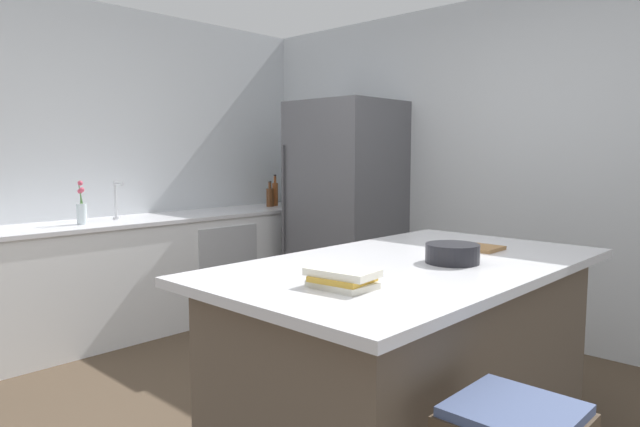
# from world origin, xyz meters

# --- Properties ---
(wall_rear) EXTENTS (6.00, 0.10, 2.60)m
(wall_rear) POSITION_xyz_m (0.00, 2.25, 1.30)
(wall_rear) COLOR silver
(wall_rear) RESTS_ON ground_plane
(wall_left) EXTENTS (0.10, 6.00, 2.60)m
(wall_left) POSITION_xyz_m (-2.45, 0.00, 1.30)
(wall_left) COLOR silver
(wall_left) RESTS_ON ground_plane
(counter_run_left) EXTENTS (0.65, 3.02, 0.90)m
(counter_run_left) POSITION_xyz_m (-2.09, 0.60, 0.45)
(counter_run_left) COLOR white
(counter_run_left) RESTS_ON ground_plane
(kitchen_island) EXTENTS (1.11, 1.96, 0.92)m
(kitchen_island) POSITION_xyz_m (0.57, 0.24, 0.47)
(kitchen_island) COLOR brown
(kitchen_island) RESTS_ON ground_plane
(refrigerator) EXTENTS (0.83, 0.78, 1.86)m
(refrigerator) POSITION_xyz_m (-1.21, 1.82, 0.93)
(refrigerator) COLOR #56565B
(refrigerator) RESTS_ON ground_plane
(sink_faucet) EXTENTS (0.15, 0.05, 0.30)m
(sink_faucet) POSITION_xyz_m (-2.13, 0.18, 1.06)
(sink_faucet) COLOR silver
(sink_faucet) RESTS_ON counter_run_left
(flower_vase) EXTENTS (0.07, 0.07, 0.32)m
(flower_vase) POSITION_xyz_m (-2.04, -0.14, 1.01)
(flower_vase) COLOR silver
(flower_vase) RESTS_ON counter_run_left
(olive_oil_bottle) EXTENTS (0.06, 0.06, 0.34)m
(olive_oil_bottle) POSITION_xyz_m (-2.07, 2.00, 1.04)
(olive_oil_bottle) COLOR olive
(olive_oil_bottle) RESTS_ON counter_run_left
(gin_bottle) EXTENTS (0.07, 0.07, 0.34)m
(gin_bottle) POSITION_xyz_m (-2.01, 1.90, 1.03)
(gin_bottle) COLOR #8CB79E
(gin_bottle) RESTS_ON counter_run_left
(vinegar_bottle) EXTENTS (0.06, 0.06, 0.31)m
(vinegar_bottle) POSITION_xyz_m (-2.11, 1.81, 1.02)
(vinegar_bottle) COLOR #994C23
(vinegar_bottle) RESTS_ON counter_run_left
(syrup_bottle) EXTENTS (0.07, 0.07, 0.25)m
(syrup_bottle) POSITION_xyz_m (-2.09, 1.72, 1.00)
(syrup_bottle) COLOR #5B3319
(syrup_bottle) RESTS_ON counter_run_left
(cookbook_stack) EXTENTS (0.27, 0.19, 0.07)m
(cookbook_stack) POSITION_xyz_m (0.67, -0.36, 0.96)
(cookbook_stack) COLOR silver
(cookbook_stack) RESTS_ON kitchen_island
(mixing_bowl) EXTENTS (0.24, 0.24, 0.09)m
(mixing_bowl) POSITION_xyz_m (0.72, 0.33, 0.97)
(mixing_bowl) COLOR black
(mixing_bowl) RESTS_ON kitchen_island
(cutting_board) EXTENTS (0.31, 0.19, 0.02)m
(cutting_board) POSITION_xyz_m (0.58, 0.74, 0.93)
(cutting_board) COLOR #9E7042
(cutting_board) RESTS_ON kitchen_island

